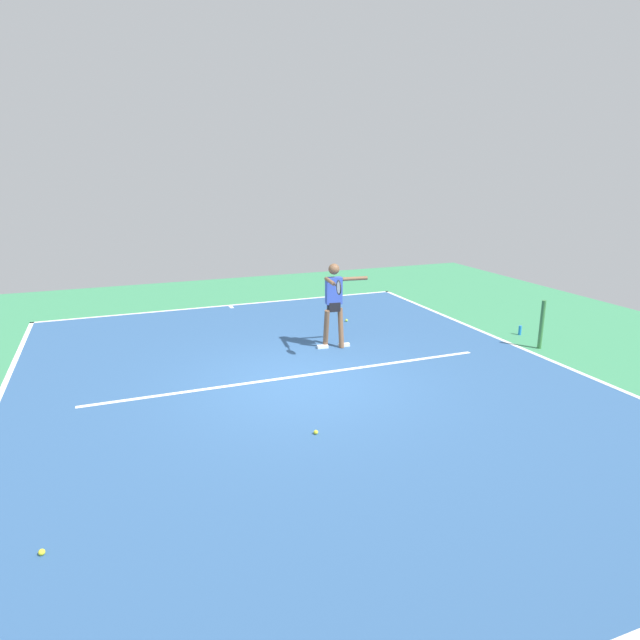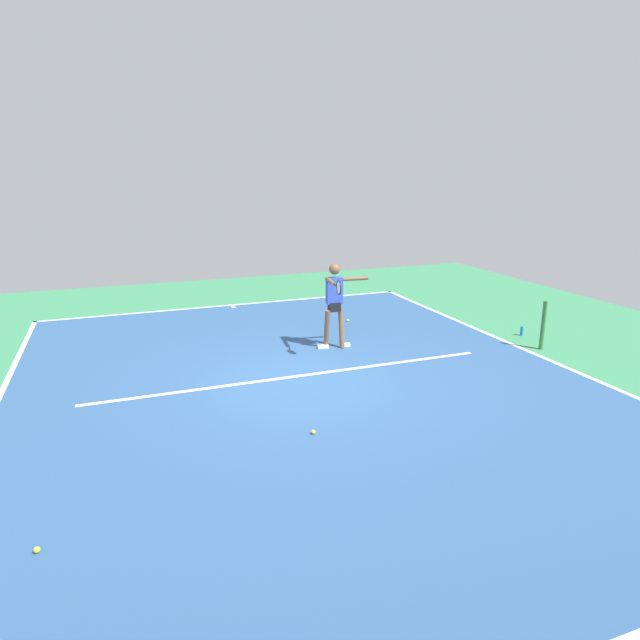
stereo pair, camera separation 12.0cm
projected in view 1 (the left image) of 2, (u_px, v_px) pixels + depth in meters
The scene contains 12 objects.
ground_plane at pixel (304, 382), 9.99m from camera, with size 20.76×20.76×0.00m, color #388456.
court_surface at pixel (304, 382), 9.99m from camera, with size 10.27×12.75×0.00m, color #2D5484.
court_line_baseline_near at pixel (230, 305), 15.68m from camera, with size 10.27×0.10×0.01m, color white.
court_line_sideline_left at pixel (526, 350), 11.77m from camera, with size 0.10×12.75×0.01m, color white.
court_line_service at pixel (298, 376), 10.28m from camera, with size 7.70×0.10×0.01m, color white.
court_line_centre_mark at pixel (231, 307), 15.50m from camera, with size 0.10×0.30×0.01m, color white.
net_post at pixel (542, 325), 11.76m from camera, with size 0.09×0.09×1.07m, color #38753D.
tennis_player at pixel (335, 299), 11.65m from camera, with size 1.11×1.21×1.86m.
tennis_ball_centre_court at pixel (42, 552), 5.50m from camera, with size 0.07×0.07×0.07m, color yellow.
tennis_ball_near_player at pixel (346, 320), 13.99m from camera, with size 0.07×0.07×0.07m, color #C6E53D.
tennis_ball_by_baseline at pixel (316, 432), 8.02m from camera, with size 0.07×0.07×0.07m, color yellow.
water_bottle at pixel (520, 330), 12.85m from camera, with size 0.07×0.07×0.22m, color blue.
Camera 1 is at (3.12, 8.80, 3.74)m, focal length 30.72 mm.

